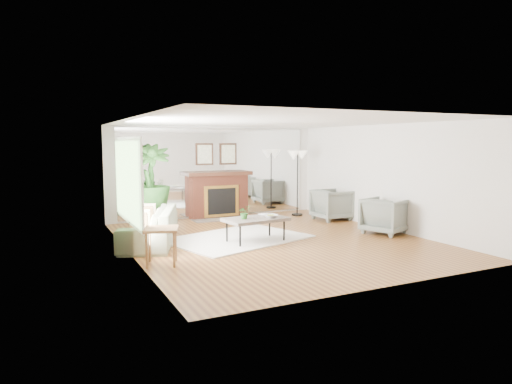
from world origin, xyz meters
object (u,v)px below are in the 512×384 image
fireplace (219,194)px  armchair_front (385,216)px  side_table (161,234)px  potted_ficus (150,183)px  sofa (150,226)px  floor_lamp (298,160)px  coffee_table (256,220)px  armchair_back (332,205)px

fireplace → armchair_front: 4.55m
side_table → potted_ficus: (0.63, 3.58, 0.56)m
sofa → floor_lamp: bearing=131.3°
armchair_front → floor_lamp: (-0.46, 3.12, 1.16)m
floor_lamp → coffee_table: bearing=-134.3°
fireplace → potted_ficus: size_ratio=1.00×
fireplace → coffee_table: (-0.46, -3.28, -0.19)m
fireplace → potted_ficus: 2.14m
sofa → armchair_front: 5.23m
fireplace → potted_ficus: (-2.02, -0.56, 0.43)m
armchair_front → floor_lamp: floor_lamp is taller
coffee_table → floor_lamp: size_ratio=0.74×
fireplace → sofa: (-2.45, -2.37, -0.30)m
armchair_back → floor_lamp: floor_lamp is taller
armchair_back → side_table: (-5.25, -2.47, 0.12)m
armchair_back → armchair_front: size_ratio=1.01×
coffee_table → armchair_back: 3.45m
fireplace → sofa: size_ratio=0.84×
armchair_back → potted_ficus: (-4.62, 1.11, 0.68)m
armchair_front → armchair_back: bearing=-20.8°
fireplace → sofa: bearing=-135.9°
floor_lamp → sofa: bearing=-159.0°
coffee_table → sofa: sofa is taller
armchair_back → floor_lamp: 1.63m
armchair_back → side_table: 5.81m
fireplace → armchair_back: 3.10m
fireplace → sofa: fireplace is taller
armchair_front → fireplace: bearing=14.1°
fireplace → floor_lamp: 2.41m
armchair_back → armchair_front: 2.06m
coffee_table → sofa: size_ratio=0.56×
coffee_table → side_table: side_table is taller
fireplace → floor_lamp: bearing=-15.9°
armchair_front → potted_ficus: 5.64m
potted_ficus → floor_lamp: 4.19m
fireplace → coffee_table: fireplace is taller
coffee_table → armchair_back: size_ratio=1.50×
armchair_front → potted_ficus: (-4.62, 3.17, 0.68)m
side_table → potted_ficus: potted_ficus is taller
coffee_table → side_table: 2.36m
potted_ficus → armchair_back: bearing=-13.5°
fireplace → side_table: 4.92m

